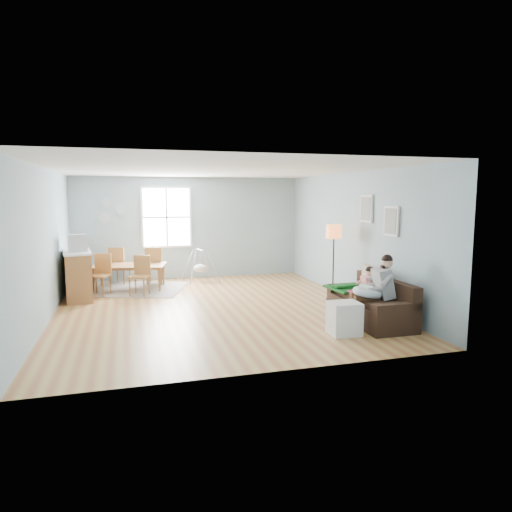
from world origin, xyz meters
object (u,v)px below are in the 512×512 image
object	(u,v)px
dining_table	(129,277)
chair_sw	(101,272)
chair_nw	(119,263)
floor_lamp	(334,238)
baby_swing	(200,267)
sofa	(373,306)
toddler	(365,284)
chair_ne	(155,263)
chair_se	(141,273)
monitor	(77,243)
father	(375,288)
storage_cube	(344,318)
counter	(77,273)

from	to	relation	value
dining_table	chair_sw	bearing A→B (deg)	-132.23
chair_sw	chair_nw	size ratio (longest dim) A/B	0.98
floor_lamp	baby_swing	distance (m)	3.83
sofa	toddler	xyz separation A→B (m)	(-0.07, 0.18, 0.38)
chair_nw	baby_swing	distance (m)	2.04
chair_nw	chair_ne	xyz separation A→B (m)	(0.87, -0.28, 0.00)
toddler	baby_swing	bearing A→B (deg)	117.50
sofa	chair_sw	xyz separation A→B (m)	(-4.71, 3.64, 0.25)
dining_table	chair_sw	size ratio (longest dim) A/B	1.81
dining_table	chair_nw	world-z (taller)	chair_nw
chair_se	chair_ne	size ratio (longest dim) A/B	0.94
chair_nw	monitor	world-z (taller)	monitor
father	dining_table	xyz separation A→B (m)	(-3.98, 4.35, -0.36)
monitor	baby_swing	size ratio (longest dim) A/B	0.45
dining_table	chair_se	size ratio (longest dim) A/B	1.88
chair_se	monitor	distance (m)	1.47
storage_cube	baby_swing	size ratio (longest dim) A/B	0.55
chair_se	monitor	xyz separation A→B (m)	(-1.28, -0.09, 0.72)
monitor	baby_swing	distance (m)	3.20
sofa	dining_table	world-z (taller)	sofa
sofa	chair_se	bearing A→B (deg)	139.00
floor_lamp	monitor	size ratio (longest dim) A/B	3.71
chair_ne	baby_swing	xyz separation A→B (m)	(1.15, 0.01, -0.16)
floor_lamp	toddler	bearing A→B (deg)	-93.90
toddler	chair_nw	world-z (taller)	toddler
storage_cube	chair_se	distance (m)	4.96
sofa	storage_cube	xyz separation A→B (m)	(-0.84, -0.57, -0.01)
sofa	chair_nw	world-z (taller)	chair_nw
chair_se	floor_lamp	bearing A→B (deg)	-23.10
storage_cube	floor_lamp	bearing A→B (deg)	68.75
father	chair_sw	distance (m)	6.02
floor_lamp	baby_swing	size ratio (longest dim) A/B	1.68
storage_cube	father	bearing A→B (deg)	23.07
storage_cube	dining_table	size ratio (longest dim) A/B	0.31
chair_nw	chair_ne	bearing A→B (deg)	-17.96
chair_sw	counter	bearing A→B (deg)	-177.43
toddler	monitor	distance (m)	5.97
father	chair_sw	world-z (taller)	father
toddler	chair_se	world-z (taller)	toddler
sofa	monitor	size ratio (longest dim) A/B	4.36
dining_table	counter	bearing A→B (deg)	-145.58
father	chair_nw	size ratio (longest dim) A/B	1.30
chair_nw	baby_swing	size ratio (longest dim) A/B	0.99
sofa	floor_lamp	bearing A→B (deg)	88.77
chair_nw	floor_lamp	bearing A→B (deg)	-35.36
toddler	floor_lamp	xyz separation A→B (m)	(0.10, 1.52, 0.69)
chair_nw	baby_swing	xyz separation A→B (m)	(2.01, -0.27, -0.16)
toddler	chair_sw	size ratio (longest dim) A/B	0.83
toddler	dining_table	distance (m)	5.63
chair_se	counter	world-z (taller)	counter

